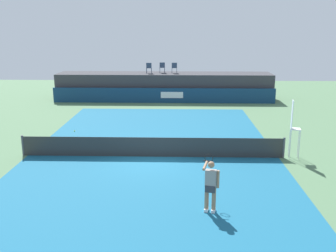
{
  "coord_description": "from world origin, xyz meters",
  "views": [
    {
      "loc": [
        1.27,
        -17.51,
        6.01
      ],
      "look_at": [
        0.7,
        2.0,
        1.0
      ],
      "focal_mm": 41.48,
      "sensor_mm": 36.0,
      "label": 1
    }
  ],
  "objects_px": {
    "spectator_chair_far_left": "(149,67)",
    "tennis_ball": "(74,131)",
    "spectator_chair_center": "(174,67)",
    "umpire_chair": "(293,125)",
    "tennis_player": "(211,184)",
    "net_post_near": "(23,145)",
    "spectator_chair_left": "(162,67)",
    "net_post_far": "(284,148)"
  },
  "relations": [
    {
      "from": "spectator_chair_left",
      "to": "net_post_far",
      "type": "relative_size",
      "value": 0.89
    },
    {
      "from": "spectator_chair_far_left",
      "to": "umpire_chair",
      "type": "height_order",
      "value": "spectator_chair_far_left"
    },
    {
      "from": "tennis_player",
      "to": "net_post_far",
      "type": "bearing_deg",
      "value": 55.15
    },
    {
      "from": "net_post_near",
      "to": "net_post_far",
      "type": "xyz_separation_m",
      "value": [
        12.4,
        0.0,
        0.0
      ]
    },
    {
      "from": "umpire_chair",
      "to": "tennis_player",
      "type": "bearing_deg",
      "value": -127.21
    },
    {
      "from": "net_post_far",
      "to": "tennis_ball",
      "type": "height_order",
      "value": "net_post_far"
    },
    {
      "from": "spectator_chair_left",
      "to": "tennis_player",
      "type": "xyz_separation_m",
      "value": [
        2.52,
        -21.03,
        -1.73
      ]
    },
    {
      "from": "umpire_chair",
      "to": "net_post_far",
      "type": "xyz_separation_m",
      "value": [
        -0.36,
        -0.02,
        -1.09
      ]
    },
    {
      "from": "spectator_chair_left",
      "to": "tennis_player",
      "type": "height_order",
      "value": "spectator_chair_left"
    },
    {
      "from": "spectator_chair_far_left",
      "to": "spectator_chair_left",
      "type": "xyz_separation_m",
      "value": [
        1.09,
        0.39,
        0.0
      ]
    },
    {
      "from": "tennis_ball",
      "to": "umpire_chair",
      "type": "bearing_deg",
      "value": -20.99
    },
    {
      "from": "spectator_chair_left",
      "to": "tennis_ball",
      "type": "xyz_separation_m",
      "value": [
        -4.72,
        -11.06,
        -2.66
      ]
    },
    {
      "from": "spectator_chair_center",
      "to": "tennis_player",
      "type": "relative_size",
      "value": 0.5
    },
    {
      "from": "net_post_near",
      "to": "tennis_player",
      "type": "distance_m",
      "value": 10.19
    },
    {
      "from": "spectator_chair_far_left",
      "to": "net_post_far",
      "type": "height_order",
      "value": "spectator_chair_far_left"
    },
    {
      "from": "spectator_chair_far_left",
      "to": "net_post_near",
      "type": "relative_size",
      "value": 0.89
    },
    {
      "from": "spectator_chair_left",
      "to": "spectator_chair_center",
      "type": "xyz_separation_m",
      "value": [
        1.03,
        -0.21,
        0.0
      ]
    },
    {
      "from": "spectator_chair_far_left",
      "to": "net_post_near",
      "type": "xyz_separation_m",
      "value": [
        -4.92,
        -15.08,
        -2.19
      ]
    },
    {
      "from": "spectator_chair_far_left",
      "to": "umpire_chair",
      "type": "bearing_deg",
      "value": -62.48
    },
    {
      "from": "spectator_chair_far_left",
      "to": "tennis_ball",
      "type": "bearing_deg",
      "value": -108.77
    },
    {
      "from": "spectator_chair_left",
      "to": "umpire_chair",
      "type": "relative_size",
      "value": 0.32
    },
    {
      "from": "spectator_chair_far_left",
      "to": "spectator_chair_left",
      "type": "bearing_deg",
      "value": 19.73
    },
    {
      "from": "net_post_near",
      "to": "net_post_far",
      "type": "distance_m",
      "value": 12.4
    },
    {
      "from": "tennis_player",
      "to": "spectator_chair_far_left",
      "type": "bearing_deg",
      "value": 99.93
    },
    {
      "from": "spectator_chair_left",
      "to": "tennis_ball",
      "type": "bearing_deg",
      "value": -113.11
    },
    {
      "from": "spectator_chair_center",
      "to": "net_post_near",
      "type": "height_order",
      "value": "spectator_chair_center"
    },
    {
      "from": "spectator_chair_center",
      "to": "net_post_near",
      "type": "distance_m",
      "value": 16.96
    },
    {
      "from": "spectator_chair_left",
      "to": "umpire_chair",
      "type": "distance_m",
      "value": 16.9
    },
    {
      "from": "net_post_far",
      "to": "tennis_player",
      "type": "relative_size",
      "value": 0.56
    },
    {
      "from": "net_post_near",
      "to": "tennis_ball",
      "type": "bearing_deg",
      "value": 73.68
    },
    {
      "from": "net_post_far",
      "to": "tennis_player",
      "type": "height_order",
      "value": "tennis_player"
    },
    {
      "from": "net_post_near",
      "to": "spectator_chair_far_left",
      "type": "bearing_deg",
      "value": 71.94
    },
    {
      "from": "umpire_chair",
      "to": "spectator_chair_far_left",
      "type": "bearing_deg",
      "value": 117.52
    },
    {
      "from": "spectator_chair_far_left",
      "to": "tennis_player",
      "type": "relative_size",
      "value": 0.5
    },
    {
      "from": "net_post_near",
      "to": "net_post_far",
      "type": "relative_size",
      "value": 1.0
    },
    {
      "from": "spectator_chair_far_left",
      "to": "tennis_player",
      "type": "height_order",
      "value": "spectator_chair_far_left"
    },
    {
      "from": "net_post_near",
      "to": "spectator_chair_center",
      "type": "bearing_deg",
      "value": 65.24
    },
    {
      "from": "net_post_near",
      "to": "tennis_player",
      "type": "relative_size",
      "value": 0.56
    },
    {
      "from": "spectator_chair_center",
      "to": "tennis_ball",
      "type": "xyz_separation_m",
      "value": [
        -5.75,
        -10.85,
        -2.66
      ]
    },
    {
      "from": "spectator_chair_center",
      "to": "umpire_chair",
      "type": "relative_size",
      "value": 0.32
    },
    {
      "from": "umpire_chair",
      "to": "net_post_far",
      "type": "distance_m",
      "value": 1.15
    },
    {
      "from": "spectator_chair_left",
      "to": "spectator_chair_center",
      "type": "height_order",
      "value": "same"
    }
  ]
}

